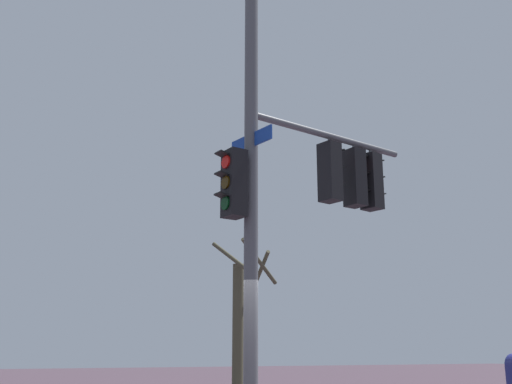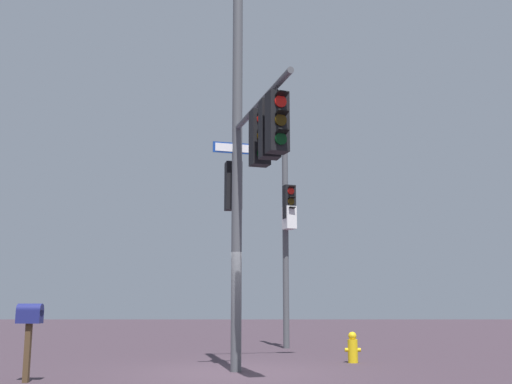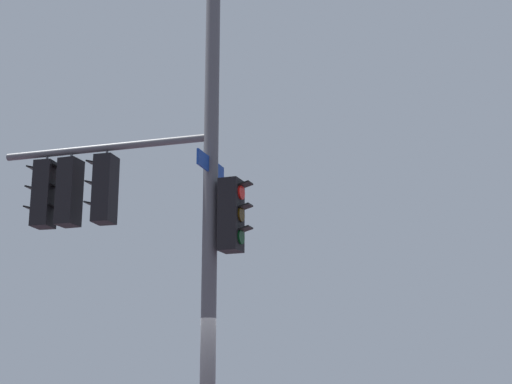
{
  "view_description": "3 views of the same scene",
  "coord_description": "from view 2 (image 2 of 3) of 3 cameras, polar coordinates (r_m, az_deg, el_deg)",
  "views": [
    {
      "loc": [
        -8.93,
        3.52,
        1.47
      ],
      "look_at": [
        0.42,
        -0.05,
        4.04
      ],
      "focal_mm": 42.63,
      "sensor_mm": 36.0,
      "label": 1
    },
    {
      "loc": [
        0.46,
        -13.08,
        1.43
      ],
      "look_at": [
        0.41,
        -0.14,
        3.77
      ],
      "focal_mm": 42.99,
      "sensor_mm": 36.0,
      "label": 2
    },
    {
      "loc": [
        9.24,
        7.06,
        1.46
      ],
      "look_at": [
        -0.39,
        0.73,
        4.41
      ],
      "focal_mm": 54.76,
      "sensor_mm": 36.0,
      "label": 3
    }
  ],
  "objects": [
    {
      "name": "ground_plane",
      "position": [
        13.17,
        -1.87,
        -16.46
      ],
      "size": [
        80.0,
        80.0,
        0.0
      ],
      "primitive_type": "plane",
      "color": "#3C2E38"
    },
    {
      "name": "main_signal_pole_assembly",
      "position": [
        12.92,
        -0.16,
        4.99
      ],
      "size": [
        3.02,
        4.39,
        9.21
      ],
      "rotation": [
        0.0,
        0.0,
        4.99
      ],
      "color": "#4C4F54",
      "rests_on": "ground"
    },
    {
      "name": "secondary_pole_assembly",
      "position": [
        19.97,
        3.11,
        -2.69
      ],
      "size": [
        0.47,
        0.73,
        7.53
      ],
      "rotation": [
        0.0,
        0.0,
        5.08
      ],
      "color": "#4C4F54",
      "rests_on": "ground"
    },
    {
      "name": "fire_hydrant",
      "position": [
        15.39,
        9.19,
        -14.15
      ],
      "size": [
        0.38,
        0.24,
        0.73
      ],
      "color": "yellow",
      "rests_on": "ground"
    },
    {
      "name": "mailbox",
      "position": [
        12.25,
        -20.13,
        -11.13
      ],
      "size": [
        0.44,
        0.25,
        1.41
      ],
      "rotation": [
        0.0,
        0.0,
        1.59
      ],
      "color": "#4C3823",
      "rests_on": "ground"
    }
  ]
}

